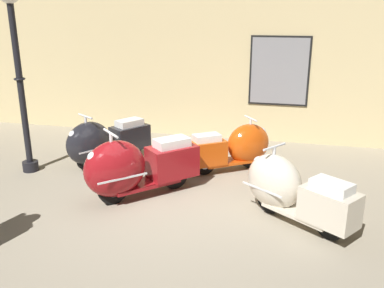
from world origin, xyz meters
name	(u,v)px	position (x,y,z in m)	size (l,w,h in m)	color
ground_plane	(167,211)	(0.00, 0.00, 0.00)	(60.00, 60.00, 0.00)	gray
showroom_back_wall	(226,55)	(0.18, 3.96, 1.89)	(18.00, 0.63, 3.78)	#CCB784
scooter_0	(102,142)	(-1.71, 1.51, 0.47)	(1.33, 1.68, 1.04)	black
scooter_1	(133,167)	(-0.62, 0.31, 0.52)	(1.66, 1.70, 1.13)	black
scooter_2	(236,147)	(0.74, 1.92, 0.44)	(1.55, 1.28, 0.96)	black
scooter_3	(290,189)	(1.73, 0.14, 0.47)	(1.64, 1.37, 1.03)	black
lamppost	(18,66)	(-2.91, 0.96, 1.91)	(0.32, 0.32, 3.23)	black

